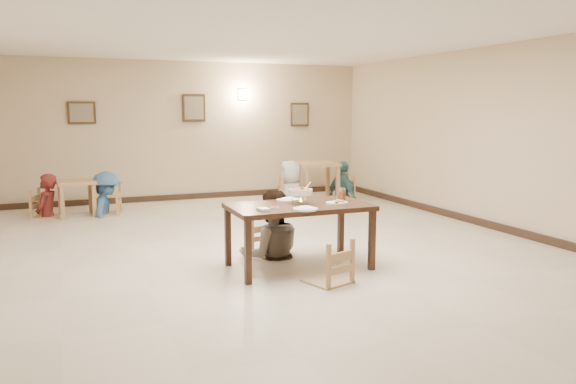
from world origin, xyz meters
name	(u,v)px	position (x,y,z in m)	size (l,w,h in m)	color
floor	(266,251)	(0.00, 0.00, 0.00)	(10.00, 10.00, 0.00)	beige
ceiling	(265,30)	(0.00, 0.00, 3.00)	(10.00, 10.00, 0.00)	white
wall_back	(189,131)	(0.00, 5.00, 1.50)	(10.00, 10.00, 0.00)	#CBB290
wall_front	(571,194)	(0.00, -5.00, 1.50)	(10.00, 10.00, 0.00)	#CBB290
wall_right	(497,138)	(4.00, 0.00, 1.50)	(10.00, 10.00, 0.00)	#CBB290
baseboard_back	(191,196)	(0.00, 4.97, 0.06)	(8.00, 0.06, 0.12)	black
baseboard_right	(491,225)	(3.97, 0.00, 0.06)	(0.06, 10.00, 0.12)	black
picture_a	(82,113)	(-2.20, 4.96, 1.90)	(0.55, 0.04, 0.45)	#382615
picture_b	(194,108)	(0.10, 4.96, 2.00)	(0.50, 0.04, 0.60)	#382615
picture_c	(300,115)	(2.60, 4.96, 1.85)	(0.45, 0.04, 0.55)	#382615
wall_sconce	(242,94)	(1.20, 4.96, 2.30)	(0.16, 0.05, 0.22)	#FFD88C
main_table	(299,211)	(0.09, -0.96, 0.72)	(1.71, 0.97, 0.80)	#382015
chair_far	(270,223)	(-0.01, -0.17, 0.43)	(0.41, 0.41, 0.87)	tan
chair_near	(328,241)	(0.16, -1.64, 0.48)	(0.45, 0.45, 0.96)	tan
main_diner	(271,190)	(-0.03, -0.28, 0.90)	(0.87, 0.68, 1.79)	gray
curry_warmer	(301,192)	(0.13, -0.94, 0.95)	(0.32, 0.29, 0.26)	silver
rice_plate_far	(288,200)	(0.07, -0.67, 0.82)	(0.32, 0.32, 0.07)	white
rice_plate_near	(305,209)	(0.01, -1.35, 0.82)	(0.29, 0.29, 0.07)	white
fried_plate	(337,202)	(0.54, -1.10, 0.82)	(0.28, 0.28, 0.06)	white
chili_dish	(275,208)	(-0.29, -1.12, 0.81)	(0.10, 0.10, 0.02)	white
napkin_cutlery	(264,209)	(-0.45, -1.19, 0.82)	(0.16, 0.24, 0.03)	white
drink_glass	(342,195)	(0.73, -0.88, 0.88)	(0.08, 0.08, 0.16)	white
bg_table_left	(76,187)	(-2.40, 3.79, 0.53)	(0.72, 0.72, 0.67)	tan
bg_table_right	(318,169)	(2.57, 3.86, 0.68)	(0.92, 0.92, 0.82)	tan
bg_chair_ll	(46,191)	(-2.91, 3.82, 0.50)	(0.47, 0.47, 0.99)	tan
bg_chair_lr	(106,187)	(-1.88, 3.72, 0.52)	(0.49, 0.49, 1.04)	tan
bg_chair_rl	(291,178)	(1.96, 3.92, 0.51)	(0.48, 0.48, 1.02)	tan
bg_chair_rr	(343,177)	(3.17, 3.84, 0.47)	(0.44, 0.44, 0.94)	tan
bg_diner_a	(45,174)	(-2.91, 3.82, 0.80)	(0.59, 0.38, 1.61)	#5D1C1A
bg_diner_b	(105,172)	(-1.88, 3.72, 0.81)	(1.05, 0.60, 1.63)	teal
bg_diner_c	(291,161)	(1.96, 3.92, 0.88)	(0.86, 0.56, 1.75)	silver
bg_diner_d	(343,161)	(3.17, 3.84, 0.83)	(0.98, 0.41, 1.67)	teal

